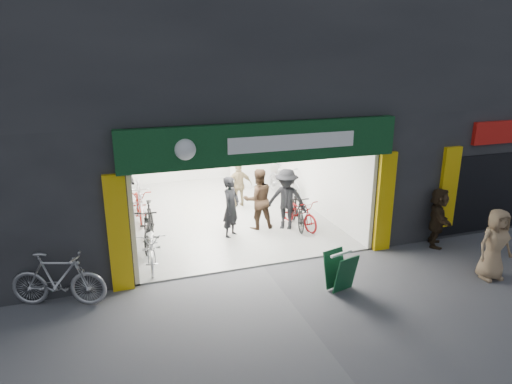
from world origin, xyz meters
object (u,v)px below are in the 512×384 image
pedestrian_near (495,244)px  sandwich_board (340,270)px  bike_right_front (297,210)px  bike_left_front (152,246)px  parked_bike (58,279)px

pedestrian_near → sandwich_board: (-3.52, 0.63, -0.37)m
bike_right_front → pedestrian_near: size_ratio=1.06×
bike_left_front → bike_right_front: size_ratio=1.05×
parked_bike → pedestrian_near: bearing=-82.5°
bike_right_front → pedestrian_near: bearing=-44.4°
parked_bike → pedestrian_near: 9.42m
bike_left_front → sandwich_board: bearing=-28.3°
bike_left_front → parked_bike: bearing=-142.3°
parked_bike → sandwich_board: parked_bike is taller
parked_bike → sandwich_board: size_ratio=2.29×
pedestrian_near → sandwich_board: size_ratio=1.97×
bike_right_front → sandwich_board: bearing=-87.8°
bike_left_front → pedestrian_near: 7.88m
bike_left_front → pedestrian_near: bearing=-17.6°
pedestrian_near → sandwich_board: 3.60m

